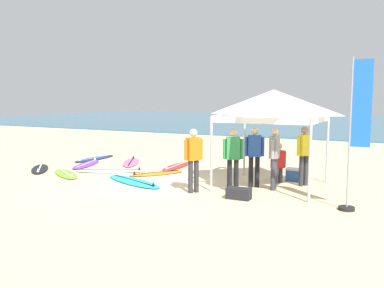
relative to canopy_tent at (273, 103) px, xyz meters
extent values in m
plane|color=beige|center=(-3.04, -1.29, -2.38)|extent=(80.00, 80.00, 0.00)
cube|color=#386B84|center=(-3.04, 31.53, -2.33)|extent=(80.00, 36.00, 0.10)
cylinder|color=#B7B7BC|center=(-1.30, -1.30, -1.36)|extent=(0.07, 0.07, 2.05)
cylinder|color=#B7B7BC|center=(1.30, -1.30, -1.36)|extent=(0.07, 0.07, 2.05)
cylinder|color=#B7B7BC|center=(-1.30, 1.30, -1.36)|extent=(0.07, 0.07, 2.05)
cylinder|color=#B7B7BC|center=(1.30, 1.30, -1.36)|extent=(0.07, 0.07, 2.05)
cube|color=white|center=(0.00, -1.30, -0.42)|extent=(2.60, 0.03, 0.18)
cube|color=white|center=(0.00, 1.30, -0.42)|extent=(2.60, 0.03, 0.18)
cube|color=white|center=(-1.30, 0.00, -0.42)|extent=(0.03, 2.60, 0.18)
cube|color=white|center=(1.30, 0.00, -0.42)|extent=(0.03, 2.60, 0.18)
pyramid|color=white|center=(0.00, 0.00, 0.02)|extent=(2.72, 2.72, 0.70)
ellipsoid|color=pink|center=(-6.01, 1.55, -2.35)|extent=(1.58, 2.17, 0.07)
cube|color=black|center=(-6.01, 1.55, -2.31)|extent=(0.95, 1.62, 0.01)
cone|color=black|center=(-6.45, 2.32, -2.25)|extent=(0.09, 0.09, 0.12)
ellipsoid|color=purple|center=(-7.21, 0.36, -2.35)|extent=(1.20, 2.14, 0.07)
cube|color=white|center=(-7.21, 0.36, -2.31)|extent=(0.61, 1.68, 0.01)
cone|color=white|center=(-7.49, 1.17, -2.25)|extent=(0.09, 0.09, 0.12)
ellipsoid|color=orange|center=(-3.90, 0.05, -2.35)|extent=(1.52, 1.82, 0.07)
cube|color=black|center=(-3.90, 0.05, -2.31)|extent=(0.98, 1.32, 0.01)
cone|color=black|center=(-4.35, -0.58, -2.25)|extent=(0.09, 0.09, 0.12)
ellipsoid|color=#7AD12D|center=(-6.52, -1.38, -2.35)|extent=(2.00, 1.55, 0.07)
cube|color=white|center=(-6.52, -1.38, -2.31)|extent=(1.47, 0.96, 0.01)
cone|color=white|center=(-5.82, -1.83, -2.25)|extent=(0.09, 0.09, 0.12)
ellipsoid|color=#23B2CC|center=(-3.83, -1.35, -2.35)|extent=(2.59, 1.57, 0.07)
cube|color=black|center=(-3.83, -1.35, -2.31)|extent=(2.00, 0.84, 0.01)
cone|color=black|center=(-2.88, -1.74, -2.25)|extent=(0.09, 0.09, 0.12)
ellipsoid|color=red|center=(-4.00, 1.58, -2.35)|extent=(0.72, 2.10, 0.07)
cube|color=white|center=(-4.00, 1.58, -2.31)|extent=(0.18, 1.75, 0.01)
cone|color=white|center=(-3.94, 0.74, -2.25)|extent=(0.09, 0.09, 0.12)
ellipsoid|color=black|center=(-8.02, -1.10, -2.35)|extent=(1.80, 1.84, 0.07)
cube|color=white|center=(-8.02, -1.10, -2.31)|extent=(1.23, 1.27, 0.01)
cone|color=white|center=(-7.45, -1.70, -2.25)|extent=(0.09, 0.09, 0.12)
ellipsoid|color=white|center=(-5.55, -0.27, -2.35)|extent=(2.42, 1.67, 0.07)
cube|color=black|center=(-5.55, -0.27, -2.31)|extent=(1.83, 0.97, 0.01)
cone|color=black|center=(-4.68, 0.18, -2.25)|extent=(0.09, 0.09, 0.12)
ellipsoid|color=navy|center=(-7.92, 1.68, -2.35)|extent=(0.62, 2.25, 0.07)
cube|color=white|center=(-7.92, 1.68, -2.31)|extent=(0.06, 1.91, 0.01)
cone|color=white|center=(-7.93, 0.76, -2.25)|extent=(0.09, 0.09, 0.12)
cylinder|color=#383842|center=(0.17, -0.44, -1.94)|extent=(0.13, 0.13, 0.88)
cylinder|color=#383842|center=(0.16, -0.26, -1.94)|extent=(0.13, 0.13, 0.88)
cube|color=gray|center=(0.16, -0.35, -1.20)|extent=(0.24, 0.37, 0.60)
sphere|color=beige|center=(0.16, -0.35, -0.78)|extent=(0.21, 0.21, 0.21)
cylinder|color=gray|center=(0.17, -0.58, -1.22)|extent=(0.09, 0.09, 0.54)
cylinder|color=gray|center=(0.15, -0.13, -1.22)|extent=(0.09, 0.09, 0.54)
cylinder|color=black|center=(-0.84, -1.11, -1.94)|extent=(0.13, 0.13, 0.88)
cylinder|color=black|center=(-0.68, -1.03, -1.94)|extent=(0.13, 0.13, 0.88)
cube|color=#2D8C47|center=(-0.76, -1.07, -1.20)|extent=(0.42, 0.36, 0.60)
sphere|color=beige|center=(-0.76, -1.07, -0.78)|extent=(0.21, 0.21, 0.21)
cylinder|color=#2D8C47|center=(-0.97, -1.17, -1.22)|extent=(0.09, 0.09, 0.54)
cylinder|color=#2D8C47|center=(-0.56, -0.97, -1.22)|extent=(0.09, 0.09, 0.54)
cylinder|color=#2D2D33|center=(-1.70, -1.75, -1.94)|extent=(0.13, 0.13, 0.88)
cylinder|color=#2D2D33|center=(-1.60, -1.60, -1.94)|extent=(0.13, 0.13, 0.88)
cube|color=orange|center=(-1.65, -1.67, -1.20)|extent=(0.38, 0.42, 0.60)
sphere|color=beige|center=(-1.65, -1.67, -0.78)|extent=(0.21, 0.21, 0.21)
cylinder|color=orange|center=(-1.77, -1.87, -1.22)|extent=(0.09, 0.09, 0.54)
cylinder|color=orange|center=(-1.52, -1.48, -1.22)|extent=(0.09, 0.09, 0.54)
cylinder|color=#2D2D33|center=(0.83, 0.62, -1.94)|extent=(0.13, 0.13, 0.88)
cylinder|color=#2D2D33|center=(0.73, 0.46, -1.94)|extent=(0.13, 0.13, 0.88)
cube|color=yellow|center=(0.78, 0.54, -1.20)|extent=(0.38, 0.42, 0.60)
sphere|color=#9E7051|center=(0.78, 0.54, -0.78)|extent=(0.21, 0.21, 0.21)
cylinder|color=yellow|center=(0.90, 0.74, -1.22)|extent=(0.09, 0.09, 0.54)
cylinder|color=yellow|center=(0.66, 0.34, -1.22)|extent=(0.09, 0.09, 0.54)
cylinder|color=black|center=(-0.51, -0.34, -1.94)|extent=(0.13, 0.13, 0.88)
cylinder|color=black|center=(-0.34, -0.27, -1.94)|extent=(0.13, 0.13, 0.88)
cube|color=#2851B2|center=(-0.42, -0.31, -1.20)|extent=(0.42, 0.34, 0.60)
sphere|color=beige|center=(-0.42, -0.31, -0.78)|extent=(0.21, 0.21, 0.21)
cylinder|color=#2851B2|center=(-0.63, -0.40, -1.22)|extent=(0.09, 0.09, 0.54)
cylinder|color=#2851B2|center=(-0.21, -0.22, -1.22)|extent=(0.09, 0.09, 0.54)
cylinder|color=#383842|center=(0.08, 0.65, -2.16)|extent=(0.13, 0.13, 0.45)
cylinder|color=#383842|center=(-0.03, 0.51, -2.16)|extent=(0.13, 0.13, 0.45)
cube|color=red|center=(0.03, 0.58, -1.67)|extent=(0.39, 0.42, 0.52)
sphere|color=tan|center=(0.03, 0.58, -1.29)|extent=(0.21, 0.21, 0.21)
cylinder|color=red|center=(0.16, 0.77, -1.69)|extent=(0.09, 0.09, 0.47)
cylinder|color=red|center=(-0.11, 0.39, -1.69)|extent=(0.09, 0.09, 0.47)
cylinder|color=#99999E|center=(2.20, -1.61, -0.68)|extent=(0.04, 0.04, 3.40)
cube|color=blue|center=(2.42, -1.61, 0.02)|extent=(0.40, 0.02, 1.90)
cylinder|color=black|center=(2.20, -1.61, -2.34)|extent=(0.36, 0.36, 0.08)
cube|color=#232328|center=(-0.32, -1.77, -2.24)|extent=(0.61, 0.34, 0.28)
cube|color=#2D60B7|center=(0.41, 1.09, -2.21)|extent=(0.48, 0.34, 0.34)
cube|color=white|center=(0.41, 1.09, -2.02)|extent=(0.50, 0.36, 0.05)
camera|label=1|loc=(3.17, -11.09, 0.14)|focal=37.74mm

